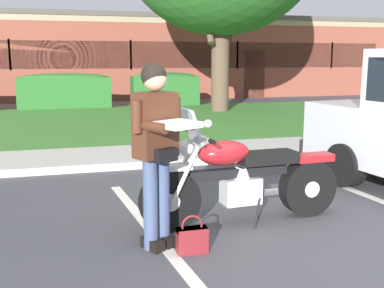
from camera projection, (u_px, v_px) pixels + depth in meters
ground_plane at (283, 243)px, 4.42m from camera, size 140.00×140.00×0.00m
curb_strip at (190, 161)px, 7.65m from camera, size 60.00×0.20×0.12m
concrete_walk at (178, 152)px, 8.46m from camera, size 60.00×1.50×0.08m
grass_lawn at (139, 121)px, 12.78m from camera, size 60.00×7.62×0.06m
stall_stripe_0 at (165, 247)px, 4.31m from camera, size 0.58×4.39×0.01m
motorcycle at (249, 178)px, 4.90m from camera, size 2.24×0.82×1.26m
rider_person at (157, 141)px, 4.14m from camera, size 0.59×0.67×1.70m
handbag at (192, 238)px, 4.16m from camera, size 0.28×0.13×0.36m
hedge_center_left at (65, 90)px, 15.88m from camera, size 3.10×0.90×1.24m
hedge_center_right at (165, 89)px, 16.80m from camera, size 2.41×0.90×1.24m
brick_building at (119, 57)px, 22.88m from camera, size 27.75×8.43×3.61m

